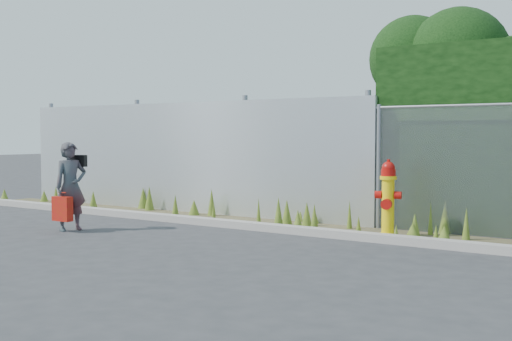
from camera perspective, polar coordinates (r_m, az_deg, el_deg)
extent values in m
plane|color=#343436|center=(8.74, -3.50, -7.04)|extent=(80.00, 80.00, 0.00)
cube|color=#9D958E|center=(10.21, 2.66, -5.23)|extent=(16.00, 0.22, 0.12)
cube|color=#4D442C|center=(10.73, 4.32, -5.12)|extent=(16.00, 1.20, 0.01)
cone|color=#4C661E|center=(11.67, -3.80, -3.74)|extent=(0.09, 0.09, 0.30)
cone|color=#4C661E|center=(13.69, -15.56, -2.77)|extent=(0.19, 0.19, 0.32)
cone|color=#4C661E|center=(10.57, 2.01, -3.83)|extent=(0.17, 0.17, 0.52)
cone|color=#4C661E|center=(9.85, 13.93, -4.86)|extent=(0.18, 0.18, 0.38)
cone|color=#4C661E|center=(14.24, -16.17, -2.72)|extent=(0.20, 0.20, 0.24)
cone|color=#4C661E|center=(10.62, 8.31, -3.94)|extent=(0.09, 0.09, 0.48)
cone|color=#4C661E|center=(9.88, 18.18, -4.59)|extent=(0.12, 0.12, 0.48)
cone|color=#4C661E|center=(15.52, -21.46, -2.17)|extent=(0.24, 0.24, 0.33)
cone|color=#4C661E|center=(9.73, 12.35, -5.40)|extent=(0.09, 0.09, 0.22)
cone|color=#4C661E|center=(10.90, 2.76, -3.82)|extent=(0.20, 0.20, 0.45)
cone|color=#4C661E|center=(9.53, 16.39, -5.53)|extent=(0.23, 0.23, 0.26)
cone|color=#4C661E|center=(12.22, -3.96, -2.90)|extent=(0.17, 0.17, 0.52)
cone|color=#4C661E|center=(10.28, 3.74, -4.52)|extent=(0.19, 0.19, 0.35)
cone|color=#4C661E|center=(10.86, 4.54, -3.95)|extent=(0.18, 0.18, 0.41)
cone|color=#4C661E|center=(15.20, -16.88, -2.49)|extent=(0.17, 0.17, 0.18)
cone|color=#4C661E|center=(10.29, 5.21, -4.25)|extent=(0.14, 0.14, 0.45)
cone|color=#4C661E|center=(13.91, -16.27, -2.86)|extent=(0.20, 0.20, 0.24)
cone|color=#4C661E|center=(14.93, -17.35, -2.16)|extent=(0.16, 0.16, 0.41)
cone|color=#4C661E|center=(13.26, -9.46, -2.50)|extent=(0.20, 0.20, 0.50)
cone|color=#4C661E|center=(9.75, 15.71, -5.39)|extent=(0.09, 0.09, 0.23)
cone|color=#4C661E|center=(10.42, 16.46, -4.06)|extent=(0.20, 0.20, 0.52)
cone|color=#4C661E|center=(12.38, -5.53, -3.34)|extent=(0.22, 0.22, 0.30)
cone|color=#4C661E|center=(10.19, 9.10, -4.83)|extent=(0.10, 0.10, 0.28)
cone|color=#4C661E|center=(11.17, 5.28, -4.24)|extent=(0.13, 0.13, 0.22)
cone|color=#4C661E|center=(13.90, -14.27, -2.57)|extent=(0.18, 0.18, 0.37)
cone|color=#4C661E|center=(9.81, 13.76, -5.29)|extent=(0.24, 0.24, 0.24)
cone|color=#4C661E|center=(15.59, -18.32, -2.21)|extent=(0.20, 0.20, 0.27)
cone|color=#4C661E|center=(11.90, -7.19, -3.25)|extent=(0.15, 0.15, 0.45)
cone|color=#4C661E|center=(10.20, 15.26, -4.16)|extent=(0.08, 0.08, 0.53)
cone|color=#4C661E|center=(13.61, -10.00, -2.48)|extent=(0.23, 0.23, 0.45)
cone|color=#4C661E|center=(11.41, 4.06, -3.35)|extent=(0.14, 0.14, 0.51)
cone|color=#4C661E|center=(10.96, 0.23, -3.71)|extent=(0.09, 0.09, 0.48)
cube|color=silver|center=(12.99, -6.91, 1.16)|extent=(8.50, 0.08, 2.20)
cylinder|color=gray|center=(16.00, -17.69, 1.58)|extent=(0.10, 0.10, 2.30)
cylinder|color=gray|center=(13.92, -10.49, 1.46)|extent=(0.10, 0.10, 2.30)
cylinder|color=gray|center=(12.14, -0.98, 1.28)|extent=(0.10, 0.10, 2.30)
cylinder|color=gray|center=(10.91, 9.88, 1.02)|extent=(0.10, 0.10, 2.30)
cylinder|color=gray|center=(10.70, 10.83, 0.30)|extent=(0.07, 0.07, 2.05)
sphere|color=black|center=(11.86, 13.78, 9.57)|extent=(1.54, 1.54, 1.54)
sphere|color=black|center=(11.47, 17.56, 9.45)|extent=(1.72, 1.72, 1.72)
cylinder|color=yellow|center=(9.94, 11.62, -5.68)|extent=(0.29, 0.29, 0.06)
cylinder|color=yellow|center=(9.88, 11.65, -3.32)|extent=(0.19, 0.19, 0.89)
cylinder|color=yellow|center=(9.84, 11.68, -0.63)|extent=(0.25, 0.25, 0.05)
cylinder|color=#B20F0A|center=(9.84, 11.68, -0.21)|extent=(0.22, 0.22, 0.10)
sphere|color=#B20F0A|center=(9.83, 11.69, 0.22)|extent=(0.20, 0.20, 0.20)
cylinder|color=#B20F0A|center=(9.83, 11.69, 0.83)|extent=(0.05, 0.05, 0.05)
cylinder|color=#B20F0A|center=(9.92, 10.88, -2.11)|extent=(0.10, 0.11, 0.11)
cylinder|color=#B20F0A|center=(9.81, 12.45, -2.18)|extent=(0.10, 0.11, 0.11)
cylinder|color=#B20F0A|center=(9.74, 11.33, -2.95)|extent=(0.16, 0.13, 0.16)
imported|color=#0F5E61|center=(10.81, -16.15, -1.37)|extent=(0.49, 0.60, 1.43)
cube|color=#A22809|center=(10.70, -16.83, -3.28)|extent=(0.35, 0.13, 0.39)
cylinder|color=#A22809|center=(10.68, -16.86, -1.88)|extent=(0.17, 0.01, 0.01)
cube|color=black|center=(10.93, -15.48, 0.84)|extent=(0.26, 0.11, 0.19)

